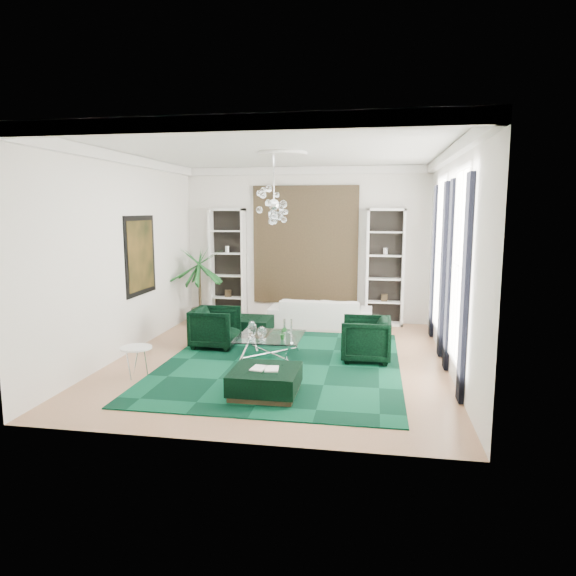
% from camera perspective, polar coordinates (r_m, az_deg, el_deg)
% --- Properties ---
extents(floor, '(6.00, 7.00, 0.02)m').
position_cam_1_polar(floor, '(9.66, -0.88, -7.99)').
color(floor, tan).
rests_on(floor, ground).
extents(ceiling, '(6.00, 7.00, 0.02)m').
position_cam_1_polar(ceiling, '(9.32, -0.94, 15.14)').
color(ceiling, white).
rests_on(ceiling, ground).
extents(wall_back, '(6.00, 0.02, 3.80)m').
position_cam_1_polar(wall_back, '(12.75, 1.97, 4.80)').
color(wall_back, white).
rests_on(wall_back, ground).
extents(wall_front, '(6.00, 0.02, 3.80)m').
position_cam_1_polar(wall_front, '(5.90, -7.10, 0.22)').
color(wall_front, white).
rests_on(wall_front, ground).
extents(wall_left, '(0.02, 7.00, 3.80)m').
position_cam_1_polar(wall_left, '(10.28, -17.68, 3.46)').
color(wall_left, white).
rests_on(wall_left, ground).
extents(wall_right, '(0.02, 7.00, 3.80)m').
position_cam_1_polar(wall_right, '(9.24, 17.80, 2.91)').
color(wall_right, white).
rests_on(wall_right, ground).
extents(crown_molding, '(6.00, 7.00, 0.18)m').
position_cam_1_polar(crown_molding, '(9.30, -0.93, 14.47)').
color(crown_molding, white).
rests_on(crown_molding, ceiling).
extents(ceiling_medallion, '(0.90, 0.90, 0.05)m').
position_cam_1_polar(ceiling_medallion, '(9.61, -0.60, 14.70)').
color(ceiling_medallion, white).
rests_on(ceiling_medallion, ceiling).
extents(tapestry, '(2.50, 0.06, 2.80)m').
position_cam_1_polar(tapestry, '(12.70, 1.94, 4.78)').
color(tapestry, black).
rests_on(tapestry, wall_back).
extents(shelving_left, '(0.90, 0.38, 2.80)m').
position_cam_1_polar(shelving_left, '(13.00, -6.72, 2.61)').
color(shelving_left, white).
rests_on(shelving_left, floor).
extents(shelving_right, '(0.90, 0.38, 2.80)m').
position_cam_1_polar(shelving_right, '(12.49, 10.74, 2.27)').
color(shelving_right, white).
rests_on(shelving_right, floor).
extents(painting, '(0.04, 1.30, 1.60)m').
position_cam_1_polar(painting, '(10.80, -16.03, 3.50)').
color(painting, black).
rests_on(painting, wall_left).
extents(window_near, '(0.03, 1.10, 2.90)m').
position_cam_1_polar(window_near, '(8.35, 18.53, 2.31)').
color(window_near, white).
rests_on(window_near, wall_right).
extents(curtain_near_a, '(0.07, 0.30, 3.25)m').
position_cam_1_polar(curtain_near_a, '(7.61, 19.08, -0.20)').
color(curtain_near_a, black).
rests_on(curtain_near_a, floor).
extents(curtain_near_b, '(0.07, 0.30, 3.25)m').
position_cam_1_polar(curtain_near_b, '(9.14, 17.50, 1.29)').
color(curtain_near_b, black).
rests_on(curtain_near_b, floor).
extents(window_far, '(0.03, 1.10, 2.90)m').
position_cam_1_polar(window_far, '(10.72, 16.57, 3.71)').
color(window_far, white).
rests_on(window_far, wall_right).
extents(curtain_far_a, '(0.07, 0.30, 3.25)m').
position_cam_1_polar(curtain_far_a, '(9.97, 16.84, 1.90)').
color(curtain_far_a, black).
rests_on(curtain_far_a, floor).
extents(curtain_far_b, '(0.07, 0.30, 3.25)m').
position_cam_1_polar(curtain_far_b, '(11.51, 15.88, 2.80)').
color(curtain_far_b, black).
rests_on(curtain_far_b, floor).
extents(rug, '(4.20, 5.00, 0.02)m').
position_cam_1_polar(rug, '(9.36, -0.75, -8.42)').
color(rug, black).
rests_on(rug, floor).
extents(sofa, '(2.39, 0.94, 0.70)m').
position_cam_1_polar(sofa, '(12.14, 3.65, -2.80)').
color(sofa, silver).
rests_on(sofa, floor).
extents(armchair_left, '(0.89, 0.87, 0.81)m').
position_cam_1_polar(armchair_left, '(10.51, -8.07, -4.35)').
color(armchair_left, black).
rests_on(armchair_left, floor).
extents(armchair_right, '(0.89, 0.87, 0.81)m').
position_cam_1_polar(armchair_right, '(9.58, 8.64, -5.65)').
color(armchair_right, black).
rests_on(armchair_right, floor).
extents(coffee_table, '(1.20, 1.20, 0.41)m').
position_cam_1_polar(coffee_table, '(9.76, -2.00, -6.51)').
color(coffee_table, white).
rests_on(coffee_table, floor).
extents(ottoman_side, '(0.90, 0.90, 0.40)m').
position_cam_1_polar(ottoman_side, '(11.42, -4.18, -4.31)').
color(ottoman_side, black).
rests_on(ottoman_side, floor).
extents(ottoman_front, '(1.00, 1.00, 0.40)m').
position_cam_1_polar(ottoman_front, '(7.84, -2.54, -10.39)').
color(ottoman_front, black).
rests_on(ottoman_front, floor).
extents(book, '(0.42, 0.28, 0.03)m').
position_cam_1_polar(book, '(7.78, -2.55, -8.89)').
color(book, white).
rests_on(book, ottoman_front).
extents(side_table, '(0.52, 0.52, 0.50)m').
position_cam_1_polar(side_table, '(8.98, -16.45, -7.93)').
color(side_table, white).
rests_on(side_table, floor).
extents(palm, '(1.50, 1.50, 2.40)m').
position_cam_1_polar(palm, '(12.52, -9.81, 1.38)').
color(palm, '#195721').
rests_on(palm, floor).
extents(chandelier, '(0.80, 0.80, 0.72)m').
position_cam_1_polar(chandelier, '(9.49, -1.58, 9.21)').
color(chandelier, white).
rests_on(chandelier, ceiling).
extents(table_plant, '(0.13, 0.11, 0.24)m').
position_cam_1_polar(table_plant, '(9.38, -0.52, -5.07)').
color(table_plant, '#195721').
rests_on(table_plant, coffee_table).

